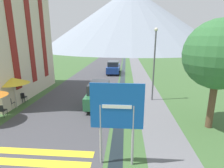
# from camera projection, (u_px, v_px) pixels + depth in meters

# --- Properties ---
(ground_plane) EXTENTS (160.00, 160.00, 0.00)m
(ground_plane) POSITION_uv_depth(u_px,v_px,m) (114.00, 77.00, 23.11)
(ground_plane) COLOR #3D6033
(road) EXTENTS (6.40, 60.00, 0.01)m
(road) POSITION_uv_depth(u_px,v_px,m) (104.00, 66.00, 32.95)
(road) COLOR #424247
(road) RESTS_ON ground_plane
(footpath) EXTENTS (2.20, 60.00, 0.01)m
(footpath) POSITION_uv_depth(u_px,v_px,m) (137.00, 66.00, 32.49)
(footpath) COLOR slate
(footpath) RESTS_ON ground_plane
(drainage_channel) EXTENTS (0.60, 60.00, 0.00)m
(drainage_channel) POSITION_uv_depth(u_px,v_px,m) (124.00, 66.00, 32.67)
(drainage_channel) COLOR black
(drainage_channel) RESTS_ON ground_plane
(crosswalk_marking) EXTENTS (5.44, 1.84, 0.01)m
(crosswalk_marking) POSITION_uv_depth(u_px,v_px,m) (25.00, 162.00, 7.16)
(crosswalk_marking) COLOR yellow
(crosswalk_marking) RESTS_ON ground_plane
(mountain_distant) EXTENTS (81.59, 81.59, 27.65)m
(mountain_distant) POSITION_uv_depth(u_px,v_px,m) (130.00, 19.00, 81.97)
(mountain_distant) COLOR gray
(mountain_distant) RESTS_ON ground_plane
(road_sign) EXTENTS (2.01, 0.11, 3.38)m
(road_sign) POSITION_uv_depth(u_px,v_px,m) (117.00, 113.00, 6.54)
(road_sign) COLOR #9E9EA3
(road_sign) RESTS_ON ground_plane
(parked_car_near) EXTENTS (1.71, 4.17, 1.82)m
(parked_car_near) POSITION_uv_depth(u_px,v_px,m) (99.00, 94.00, 13.18)
(parked_car_near) COLOR #28663D
(parked_car_near) RESTS_ON ground_plane
(parked_car_far) EXTENTS (1.85, 4.59, 1.82)m
(parked_car_far) POSITION_uv_depth(u_px,v_px,m) (113.00, 67.00, 25.47)
(parked_car_far) COLOR navy
(parked_car_far) RESTS_ON ground_plane
(cafe_chair_middle) EXTENTS (0.40, 0.40, 0.85)m
(cafe_chair_middle) POSITION_uv_depth(u_px,v_px,m) (10.00, 102.00, 12.49)
(cafe_chair_middle) COLOR #232328
(cafe_chair_middle) RESTS_ON ground_plane
(cafe_chair_near_right) EXTENTS (0.40, 0.40, 0.85)m
(cafe_chair_near_right) POSITION_uv_depth(u_px,v_px,m) (2.00, 110.00, 11.19)
(cafe_chair_near_right) COLOR #232328
(cafe_chair_near_right) RESTS_ON ground_plane
(cafe_chair_far_right) EXTENTS (0.40, 0.40, 0.85)m
(cafe_chair_far_right) POSITION_uv_depth(u_px,v_px,m) (23.00, 97.00, 13.74)
(cafe_chair_far_right) COLOR #232328
(cafe_chair_far_right) RESTS_ON ground_plane
(cafe_chair_far_left) EXTENTS (0.40, 0.40, 0.85)m
(cafe_chair_far_left) POSITION_uv_depth(u_px,v_px,m) (21.00, 97.00, 13.62)
(cafe_chair_far_left) COLOR #232328
(cafe_chair_far_left) RESTS_ON ground_plane
(cafe_umbrella_middle_yellow) EXTENTS (2.17, 2.17, 2.27)m
(cafe_umbrella_middle_yellow) POSITION_uv_depth(u_px,v_px,m) (13.00, 81.00, 12.34)
(cafe_umbrella_middle_yellow) COLOR #B7B2A8
(cafe_umbrella_middle_yellow) RESTS_ON ground_plane
(streetlamp) EXTENTS (0.28, 0.28, 5.75)m
(streetlamp) POSITION_uv_depth(u_px,v_px,m) (154.00, 59.00, 13.68)
(streetlamp) COLOR #515156
(streetlamp) RESTS_ON ground_plane
(tree_by_path) EXTENTS (3.64, 3.64, 5.96)m
(tree_by_path) POSITION_uv_depth(u_px,v_px,m) (219.00, 55.00, 9.04)
(tree_by_path) COLOR brown
(tree_by_path) RESTS_ON ground_plane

